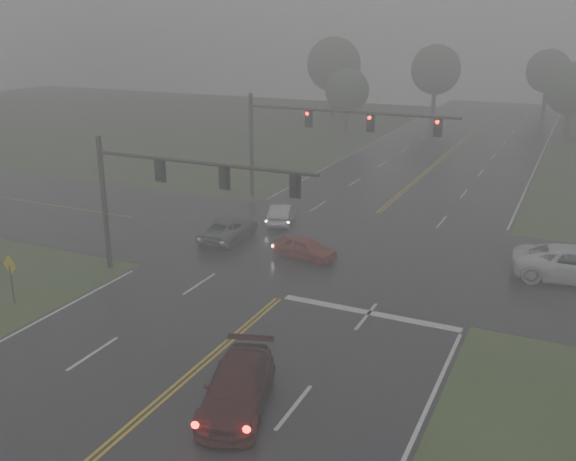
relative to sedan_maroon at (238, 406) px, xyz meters
The scene contains 16 objects.
main_road 15.01m from the sedan_maroon, 100.31° to the left, with size 18.00×160.00×0.02m, color black.
cross_street 16.99m from the sedan_maroon, 99.10° to the left, with size 120.00×14.00×0.02m, color black.
stop_bar 9.35m from the sedan_maroon, 78.82° to the left, with size 8.50×0.50×0.01m, color silver.
sedan_maroon is the anchor object (origin of this frame).
sedan_red 14.95m from the sedan_maroon, 104.50° to the left, with size 1.50×3.73×1.27m, color #9A1D0E.
sedan_silver 21.53m from the sedan_maroon, 111.38° to the left, with size 1.39×3.98×1.31m, color #AFB1B7.
car_grey 18.23m from the sedan_maroon, 120.97° to the left, with size 2.26×4.91×1.36m, color #53565A.
pickup_white 20.26m from the sedan_maroon, 59.50° to the left, with size 2.92×6.33×1.76m, color white.
signal_gantry_near 13.57m from the sedan_maroon, 136.33° to the left, with size 12.45×0.32×7.28m.
signal_gantry_far 27.09m from the sedan_maroon, 107.54° to the left, with size 15.54×0.40×7.84m.
sign_diamond_west 14.37m from the sedan_maroon, 167.73° to the left, with size 1.01×0.24×2.46m.
tree_nw_a 58.22m from the sedan_maroon, 106.36° to the left, with size 5.22×5.22×7.66m.
tree_ne_a 62.72m from the sedan_maroon, 82.82° to the left, with size 5.86×5.86×8.61m.
tree_n_mid 74.00m from the sedan_maroon, 97.69° to the left, with size 6.72×6.72×9.87m.
tree_nw_b 71.73m from the sedan_maroon, 108.54° to the left, with size 7.39×7.39×10.86m.
tree_n_far 84.34m from the sedan_maroon, 87.39° to the left, with size 6.20×6.20×9.11m.
Camera 1 is at (12.51, -11.68, 12.93)m, focal length 40.00 mm.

